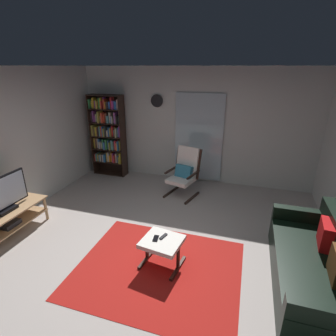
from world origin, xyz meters
The scene contains 13 objects.
ground_plane centered at (0.00, 0.00, 0.00)m, with size 7.02×7.02×0.00m, color #ADA29C.
wall_back centered at (0.00, 2.90, 1.30)m, with size 5.60×0.06×2.60m, color silver.
glass_door_panel centered at (0.13, 2.83, 1.05)m, with size 1.10×0.01×2.00m, color silver.
area_rug centered at (0.22, -0.28, 0.00)m, with size 2.20×1.80×0.01m, color #A81B16.
tv_stand centered at (-2.31, -0.29, 0.31)m, with size 0.50×1.28×0.46m.
television centered at (-2.31, -0.28, 0.73)m, with size 0.20×0.90×0.57m.
bookshelf_near_tv centered at (-2.07, 2.61, 1.05)m, with size 0.83×0.30×1.97m.
leather_sofa centered at (2.17, 0.01, 0.30)m, with size 0.82×1.94×0.82m.
lounge_armchair centered at (0.01, 2.03, 0.53)m, with size 0.71×0.78×1.02m.
ottoman centered at (0.25, -0.18, 0.34)m, with size 0.58×0.55×0.41m.
tv_remote centered at (0.24, -0.11, 0.42)m, with size 0.04×0.14×0.02m, color black.
cell_phone centered at (0.16, -0.18, 0.41)m, with size 0.07×0.14×0.01m, color black.
wall_clock centered at (-0.86, 2.82, 1.85)m, with size 0.29×0.03×0.29m.
Camera 1 is at (1.19, -2.97, 2.59)m, focal length 28.11 mm.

